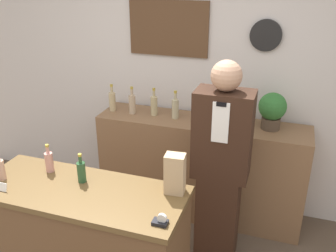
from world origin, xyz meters
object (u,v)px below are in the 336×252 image
Objects in this scene: potted_plant at (272,109)px; paper_bag at (175,174)px; shopkeeper at (221,168)px; tape_dispenser at (161,221)px.

paper_bag is at bearing -114.19° from potted_plant.
potted_plant is (0.31, 0.59, 0.32)m from shopkeeper.
potted_plant is at bearing 71.76° from tape_dispenser.
potted_plant reaches higher than paper_bag.
paper_bag is 0.36m from tape_dispenser.
potted_plant is at bearing 61.87° from shopkeeper.
shopkeeper is 6.25× the size of paper_bag.
potted_plant reaches higher than tape_dispenser.
shopkeeper reaches higher than tape_dispenser.
paper_bag is 3.03× the size of tape_dispenser.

